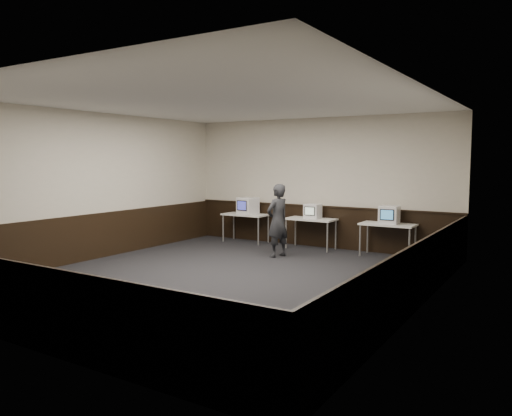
{
  "coord_description": "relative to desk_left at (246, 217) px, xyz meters",
  "views": [
    {
      "loc": [
        5.24,
        -7.33,
        2.17
      ],
      "look_at": [
        -0.33,
        1.6,
        1.15
      ],
      "focal_mm": 35.0,
      "sensor_mm": 36.0,
      "label": 1
    }
  ],
  "objects": [
    {
      "name": "floor",
      "position": [
        1.9,
        -3.6,
        -0.68
      ],
      "size": [
        8.0,
        8.0,
        0.0
      ],
      "primitive_type": "plane",
      "color": "black",
      "rests_on": "ground"
    },
    {
      "name": "ceiling",
      "position": [
        1.9,
        -3.6,
        2.52
      ],
      "size": [
        8.0,
        8.0,
        0.0
      ],
      "primitive_type": "plane",
      "rotation": [
        3.14,
        0.0,
        0.0
      ],
      "color": "white",
      "rests_on": "back_wall"
    },
    {
      "name": "back_wall",
      "position": [
        1.9,
        0.4,
        0.92
      ],
      "size": [
        7.0,
        0.0,
        7.0
      ],
      "primitive_type": "plane",
      "rotation": [
        1.57,
        0.0,
        0.0
      ],
      "color": "beige",
      "rests_on": "ground"
    },
    {
      "name": "front_wall",
      "position": [
        1.9,
        -7.6,
        0.92
      ],
      "size": [
        7.0,
        0.0,
        7.0
      ],
      "primitive_type": "plane",
      "rotation": [
        -1.57,
        0.0,
        0.0
      ],
      "color": "beige",
      "rests_on": "ground"
    },
    {
      "name": "left_wall",
      "position": [
        -1.6,
        -3.6,
        0.92
      ],
      "size": [
        0.0,
        8.0,
        8.0
      ],
      "primitive_type": "plane",
      "rotation": [
        1.57,
        0.0,
        1.57
      ],
      "color": "beige",
      "rests_on": "ground"
    },
    {
      "name": "right_wall",
      "position": [
        5.4,
        -3.6,
        0.92
      ],
      "size": [
        0.0,
        8.0,
        8.0
      ],
      "primitive_type": "plane",
      "rotation": [
        1.57,
        0.0,
        -1.57
      ],
      "color": "beige",
      "rests_on": "ground"
    },
    {
      "name": "wainscot_back",
      "position": [
        1.9,
        0.38,
        -0.18
      ],
      "size": [
        6.98,
        0.04,
        1.0
      ],
      "primitive_type": "cube",
      "color": "black",
      "rests_on": "back_wall"
    },
    {
      "name": "wainscot_front",
      "position": [
        1.9,
        -7.58,
        -0.18
      ],
      "size": [
        6.98,
        0.04,
        1.0
      ],
      "primitive_type": "cube",
      "color": "black",
      "rests_on": "front_wall"
    },
    {
      "name": "wainscot_left",
      "position": [
        -1.58,
        -3.6,
        -0.18
      ],
      "size": [
        0.04,
        7.98,
        1.0
      ],
      "primitive_type": "cube",
      "color": "black",
      "rests_on": "left_wall"
    },
    {
      "name": "wainscot_right",
      "position": [
        5.38,
        -3.6,
        -0.18
      ],
      "size": [
        0.04,
        7.98,
        1.0
      ],
      "primitive_type": "cube",
      "color": "black",
      "rests_on": "right_wall"
    },
    {
      "name": "wainscot_rail",
      "position": [
        1.9,
        0.36,
        0.34
      ],
      "size": [
        6.98,
        0.06,
        0.04
      ],
      "primitive_type": "cube",
      "color": "black",
      "rests_on": "wainscot_back"
    },
    {
      "name": "desk_left",
      "position": [
        0.0,
        0.0,
        0.0
      ],
      "size": [
        1.2,
        0.6,
        0.75
      ],
      "color": "silver",
      "rests_on": "ground"
    },
    {
      "name": "desk_center",
      "position": [
        1.9,
        0.0,
        0.0
      ],
      "size": [
        1.2,
        0.6,
        0.75
      ],
      "color": "silver",
      "rests_on": "ground"
    },
    {
      "name": "desk_right",
      "position": [
        3.8,
        0.0,
        0.0
      ],
      "size": [
        1.2,
        0.6,
        0.75
      ],
      "color": "silver",
      "rests_on": "ground"
    },
    {
      "name": "emac_left",
      "position": [
        0.08,
        -0.02,
        0.29
      ],
      "size": [
        0.5,
        0.52,
        0.44
      ],
      "rotation": [
        0.0,
        0.0,
        -0.15
      ],
      "color": "white",
      "rests_on": "desk_left"
    },
    {
      "name": "emac_center",
      "position": [
        1.94,
        0.01,
        0.25
      ],
      "size": [
        0.37,
        0.39,
        0.35
      ],
      "rotation": [
        0.0,
        0.0,
        0.03
      ],
      "color": "white",
      "rests_on": "desk_center"
    },
    {
      "name": "emac_right",
      "position": [
        3.84,
        -0.04,
        0.27
      ],
      "size": [
        0.44,
        0.46,
        0.41
      ],
      "rotation": [
        0.0,
        0.0,
        0.07
      ],
      "color": "white",
      "rests_on": "desk_right"
    },
    {
      "name": "person",
      "position": [
        1.71,
        -1.3,
        0.14
      ],
      "size": [
        0.54,
        0.68,
        1.63
      ],
      "primitive_type": "imported",
      "rotation": [
        0.0,
        0.0,
        -1.85
      ],
      "color": "#232428",
      "rests_on": "ground"
    }
  ]
}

